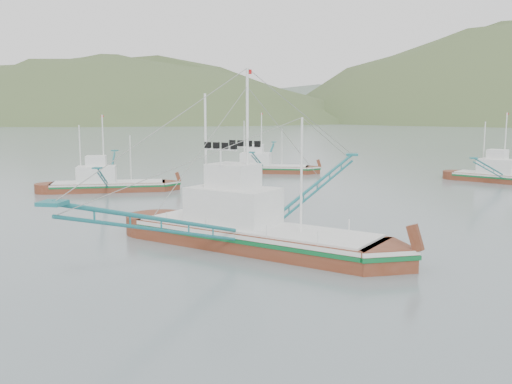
% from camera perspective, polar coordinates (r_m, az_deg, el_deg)
% --- Properties ---
extents(ground, '(1200.00, 1200.00, 0.00)m').
position_cam_1_polar(ground, '(34.96, -1.88, -6.59)').
color(ground, slate).
rests_on(ground, ground).
extents(main_boat, '(17.42, 29.45, 12.44)m').
position_cam_1_polar(main_boat, '(36.90, -0.32, -1.78)').
color(main_boat, '#612814').
rests_on(main_boat, ground).
extents(bg_boat_left, '(12.69, 21.51, 9.04)m').
position_cam_1_polar(bg_boat_left, '(64.89, -14.66, 1.65)').
color(bg_boat_left, '#612814').
rests_on(bg_boat_left, ground).
extents(bg_boat_far, '(12.62, 22.67, 9.17)m').
position_cam_1_polar(bg_boat_far, '(81.39, 0.71, 2.83)').
color(bg_boat_far, '#612814').
rests_on(bg_boat_far, ground).
extents(bg_boat_right, '(15.02, 21.15, 9.27)m').
position_cam_1_polar(bg_boat_right, '(76.51, 23.77, 2.30)').
color(bg_boat_right, '#612814').
rests_on(bg_boat_right, ground).
extents(headland_left, '(448.00, 308.00, 210.00)m').
position_cam_1_polar(headland_left, '(435.49, -14.69, 6.81)').
color(headland_left, '#42552C').
rests_on(headland_left, ground).
extents(ridge_distant, '(960.00, 400.00, 240.00)m').
position_cam_1_polar(ridge_distant, '(593.44, 13.20, 7.18)').
color(ridge_distant, slate).
rests_on(ridge_distant, ground).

